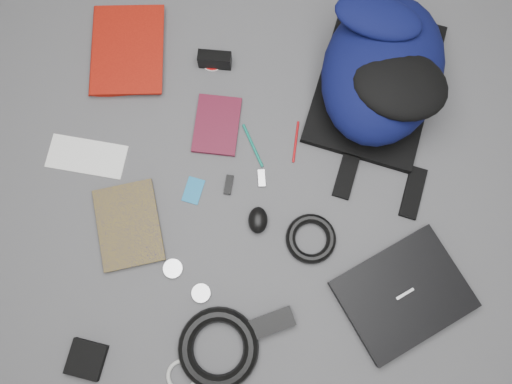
{
  "coord_description": "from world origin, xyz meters",
  "views": [
    {
      "loc": [
        0.0,
        -0.32,
        1.38
      ],
      "look_at": [
        0.0,
        0.0,
        0.02
      ],
      "focal_mm": 35.0,
      "sensor_mm": 36.0,
      "label": 1
    }
  ],
  "objects_px": {
    "laptop": "(403,294)",
    "compact_camera": "(215,60)",
    "mouse": "(258,220)",
    "textbook_red": "(91,51)",
    "pouch": "(86,359)",
    "comic_book": "(98,232)",
    "backpack": "(383,69)",
    "dvd_case": "(217,125)",
    "power_brick": "(271,323)"
  },
  "relations": [
    {
      "from": "laptop",
      "to": "compact_camera",
      "type": "height_order",
      "value": "compact_camera"
    },
    {
      "from": "mouse",
      "to": "laptop",
      "type": "bearing_deg",
      "value": -25.58
    },
    {
      "from": "textbook_red",
      "to": "pouch",
      "type": "xyz_separation_m",
      "value": [
        0.06,
        -0.89,
        -0.0
      ]
    },
    {
      "from": "comic_book",
      "to": "mouse",
      "type": "distance_m",
      "value": 0.45
    },
    {
      "from": "pouch",
      "to": "comic_book",
      "type": "bearing_deg",
      "value": 89.22
    },
    {
      "from": "backpack",
      "to": "textbook_red",
      "type": "distance_m",
      "value": 0.86
    },
    {
      "from": "mouse",
      "to": "compact_camera",
      "type": "bearing_deg",
      "value": 106.48
    },
    {
      "from": "backpack",
      "to": "compact_camera",
      "type": "distance_m",
      "value": 0.49
    },
    {
      "from": "dvd_case",
      "to": "compact_camera",
      "type": "height_order",
      "value": "compact_camera"
    },
    {
      "from": "laptop",
      "to": "compact_camera",
      "type": "distance_m",
      "value": 0.86
    },
    {
      "from": "backpack",
      "to": "comic_book",
      "type": "distance_m",
      "value": 0.91
    },
    {
      "from": "dvd_case",
      "to": "power_brick",
      "type": "distance_m",
      "value": 0.58
    },
    {
      "from": "backpack",
      "to": "comic_book",
      "type": "relative_size",
      "value": 2.2
    },
    {
      "from": "pouch",
      "to": "textbook_red",
      "type": "bearing_deg",
      "value": 93.57
    },
    {
      "from": "dvd_case",
      "to": "backpack",
      "type": "bearing_deg",
      "value": 21.68
    },
    {
      "from": "dvd_case",
      "to": "power_brick",
      "type": "relative_size",
      "value": 1.44
    },
    {
      "from": "laptop",
      "to": "pouch",
      "type": "relative_size",
      "value": 3.5
    },
    {
      "from": "mouse",
      "to": "pouch",
      "type": "relative_size",
      "value": 0.82
    },
    {
      "from": "power_brick",
      "to": "pouch",
      "type": "distance_m",
      "value": 0.49
    },
    {
      "from": "power_brick",
      "to": "pouch",
      "type": "xyz_separation_m",
      "value": [
        -0.48,
        -0.09,
        -0.0
      ]
    },
    {
      "from": "comic_book",
      "to": "pouch",
      "type": "distance_m",
      "value": 0.34
    },
    {
      "from": "laptop",
      "to": "textbook_red",
      "type": "bearing_deg",
      "value": 111.85
    },
    {
      "from": "textbook_red",
      "to": "power_brick",
      "type": "distance_m",
      "value": 0.96
    },
    {
      "from": "backpack",
      "to": "laptop",
      "type": "relative_size",
      "value": 1.6
    },
    {
      "from": "backpack",
      "to": "comic_book",
      "type": "height_order",
      "value": "backpack"
    },
    {
      "from": "pouch",
      "to": "laptop",
      "type": "bearing_deg",
      "value": 11.46
    },
    {
      "from": "dvd_case",
      "to": "mouse",
      "type": "height_order",
      "value": "mouse"
    },
    {
      "from": "compact_camera",
      "to": "dvd_case",
      "type": "bearing_deg",
      "value": -82.48
    },
    {
      "from": "pouch",
      "to": "power_brick",
      "type": "bearing_deg",
      "value": 10.9
    },
    {
      "from": "comic_book",
      "to": "dvd_case",
      "type": "distance_m",
      "value": 0.45
    },
    {
      "from": "dvd_case",
      "to": "pouch",
      "type": "xyz_separation_m",
      "value": [
        -0.33,
        -0.65,
        0.0
      ]
    },
    {
      "from": "backpack",
      "to": "laptop",
      "type": "height_order",
      "value": "backpack"
    },
    {
      "from": "laptop",
      "to": "dvd_case",
      "type": "xyz_separation_m",
      "value": [
        -0.51,
        0.48,
        -0.01
      ]
    },
    {
      "from": "compact_camera",
      "to": "power_brick",
      "type": "distance_m",
      "value": 0.78
    },
    {
      "from": "textbook_red",
      "to": "comic_book",
      "type": "distance_m",
      "value": 0.55
    },
    {
      "from": "power_brick",
      "to": "textbook_red",
      "type": "bearing_deg",
      "value": 104.1
    },
    {
      "from": "dvd_case",
      "to": "power_brick",
      "type": "xyz_separation_m",
      "value": [
        0.16,
        -0.56,
        0.01
      ]
    },
    {
      "from": "mouse",
      "to": "power_brick",
      "type": "height_order",
      "value": "mouse"
    },
    {
      "from": "comic_book",
      "to": "dvd_case",
      "type": "bearing_deg",
      "value": 31.85
    },
    {
      "from": "laptop",
      "to": "power_brick",
      "type": "relative_size",
      "value": 2.6
    },
    {
      "from": "pouch",
      "to": "backpack",
      "type": "bearing_deg",
      "value": 44.55
    },
    {
      "from": "compact_camera",
      "to": "mouse",
      "type": "height_order",
      "value": "compact_camera"
    },
    {
      "from": "textbook_red",
      "to": "pouch",
      "type": "distance_m",
      "value": 0.89
    },
    {
      "from": "laptop",
      "to": "power_brick",
      "type": "distance_m",
      "value": 0.36
    },
    {
      "from": "compact_camera",
      "to": "power_brick",
      "type": "height_order",
      "value": "compact_camera"
    },
    {
      "from": "backpack",
      "to": "laptop",
      "type": "bearing_deg",
      "value": -68.8
    },
    {
      "from": "textbook_red",
      "to": "comic_book",
      "type": "xyz_separation_m",
      "value": [
        0.06,
        -0.55,
        -0.01
      ]
    },
    {
      "from": "comic_book",
      "to": "dvd_case",
      "type": "relative_size",
      "value": 1.31
    },
    {
      "from": "comic_book",
      "to": "power_brick",
      "type": "bearing_deg",
      "value": -39.55
    },
    {
      "from": "textbook_red",
      "to": "compact_camera",
      "type": "distance_m",
      "value": 0.38
    }
  ]
}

